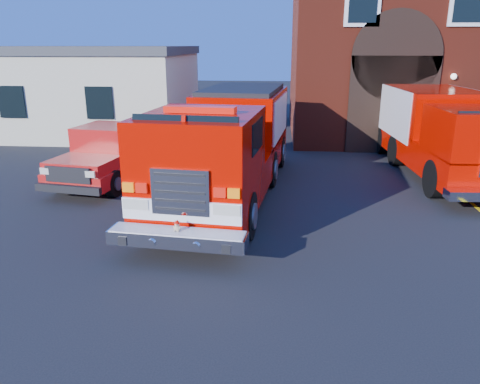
# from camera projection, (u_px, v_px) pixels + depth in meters

# --- Properties ---
(ground) EXTENTS (100.00, 100.00, 0.00)m
(ground) POSITION_uv_depth(u_px,v_px,m) (244.00, 226.00, 11.91)
(ground) COLOR black
(ground) RESTS_ON ground
(parking_stripe_mid) EXTENTS (0.12, 3.00, 0.01)m
(parking_stripe_mid) POSITION_uv_depth(u_px,v_px,m) (452.00, 187.00, 15.20)
(parking_stripe_mid) COLOR yellow
(parking_stripe_mid) RESTS_ON ground
(parking_stripe_far) EXTENTS (0.12, 3.00, 0.01)m
(parking_stripe_far) POSITION_uv_depth(u_px,v_px,m) (425.00, 164.00, 18.05)
(parking_stripe_far) COLOR yellow
(parking_stripe_far) RESTS_ON ground
(fire_station) EXTENTS (15.20, 10.20, 8.45)m
(fire_station) POSITION_uv_depth(u_px,v_px,m) (445.00, 48.00, 23.21)
(fire_station) COLOR maroon
(fire_station) RESTS_ON ground
(side_building) EXTENTS (10.20, 8.20, 4.35)m
(side_building) POSITION_uv_depth(u_px,v_px,m) (90.00, 89.00, 24.30)
(side_building) COLOR beige
(side_building) RESTS_ON ground
(fire_engine) EXTENTS (3.80, 10.20, 3.07)m
(fire_engine) POSITION_uv_depth(u_px,v_px,m) (228.00, 143.00, 14.05)
(fire_engine) COLOR black
(fire_engine) RESTS_ON ground
(pickup_truck) EXTENTS (2.97, 6.02, 1.89)m
(pickup_truck) POSITION_uv_depth(u_px,v_px,m) (115.00, 153.00, 15.93)
(pickup_truck) COLOR black
(pickup_truck) RESTS_ON ground
(secondary_truck) EXTENTS (3.22, 9.02, 2.88)m
(secondary_truck) POSITION_uv_depth(u_px,v_px,m) (440.00, 129.00, 16.56)
(secondary_truck) COLOR black
(secondary_truck) RESTS_ON ground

